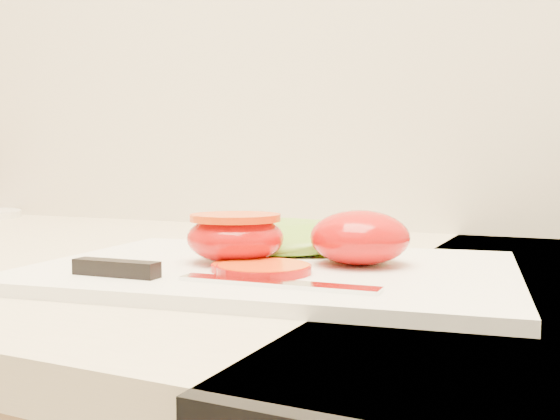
% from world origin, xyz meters
% --- Properties ---
extents(cutting_board, '(0.42, 0.33, 0.01)m').
position_xyz_m(cutting_board, '(0.09, 1.60, 0.94)').
color(cutting_board, white).
rests_on(cutting_board, counter).
extents(tomato_half_dome, '(0.08, 0.08, 0.05)m').
position_xyz_m(tomato_half_dome, '(0.15, 1.63, 0.96)').
color(tomato_half_dome, red).
rests_on(tomato_half_dome, cutting_board).
extents(tomato_half_cut, '(0.08, 0.08, 0.04)m').
position_xyz_m(tomato_half_cut, '(0.05, 1.60, 0.96)').
color(tomato_half_cut, red).
rests_on(tomato_half_cut, cutting_board).
extents(tomato_slice_0, '(0.07, 0.07, 0.01)m').
position_xyz_m(tomato_slice_0, '(0.10, 1.56, 0.94)').
color(tomato_slice_0, '#EE4C0E').
rests_on(tomato_slice_0, cutting_board).
extents(tomato_slice_1, '(0.06, 0.06, 0.01)m').
position_xyz_m(tomato_slice_1, '(0.08, 1.57, 0.94)').
color(tomato_slice_1, '#EE4C0E').
rests_on(tomato_slice_1, cutting_board).
extents(lettuce_leaf_0, '(0.16, 0.13, 0.03)m').
position_xyz_m(lettuce_leaf_0, '(0.06, 1.68, 0.95)').
color(lettuce_leaf_0, '#83C734').
rests_on(lettuce_leaf_0, cutting_board).
extents(lettuce_leaf_1, '(0.14, 0.13, 0.03)m').
position_xyz_m(lettuce_leaf_1, '(0.11, 1.69, 0.95)').
color(lettuce_leaf_1, '#83C734').
rests_on(lettuce_leaf_1, cutting_board).
extents(knife, '(0.23, 0.04, 0.01)m').
position_xyz_m(knife, '(0.05, 1.51, 0.94)').
color(knife, silver).
rests_on(knife, cutting_board).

